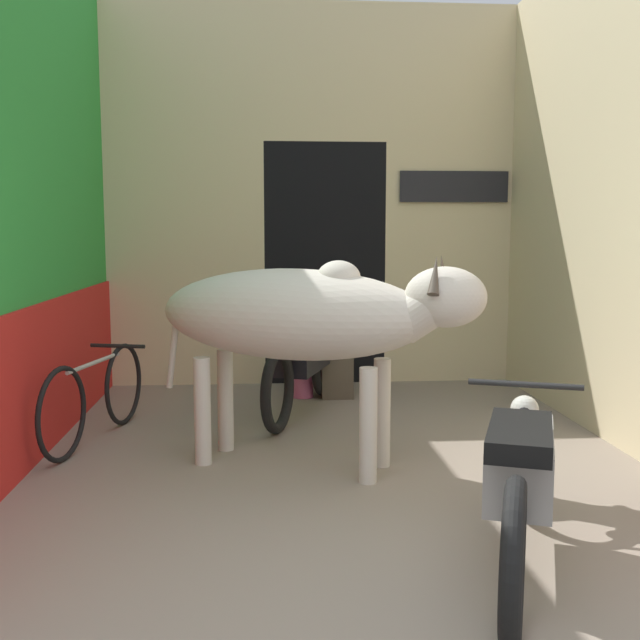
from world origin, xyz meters
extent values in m
cube|color=green|center=(-2.10, 2.42, 1.86)|extent=(0.18, 4.84, 3.72)
cube|color=red|center=(-2.00, 2.42, 0.52)|extent=(0.03, 4.84, 1.04)
cube|color=beige|center=(0.00, 4.93, 3.05)|extent=(4.01, 0.18, 1.32)
cube|color=beige|center=(-1.24, 4.93, 1.20)|extent=(1.54, 0.18, 2.39)
cube|color=beige|center=(1.37, 4.93, 1.20)|extent=(1.27, 0.18, 2.39)
cube|color=black|center=(0.13, 5.29, 1.20)|extent=(1.20, 0.90, 2.39)
cube|color=black|center=(1.41, 4.82, 1.96)|extent=(1.09, 0.03, 0.30)
ellipsoid|color=beige|center=(-0.31, 2.19, 1.00)|extent=(1.91, 1.29, 0.59)
ellipsoid|color=beige|center=(-0.01, 2.07, 1.24)|extent=(0.35, 0.34, 0.22)
cylinder|color=beige|center=(0.46, 1.86, 1.04)|extent=(0.47, 0.41, 0.39)
ellipsoid|color=beige|center=(0.60, 1.80, 1.14)|extent=(0.58, 0.48, 0.37)
cylinder|color=beige|center=(-1.10, 2.53, 0.77)|extent=(0.14, 0.09, 0.64)
cylinder|color=beige|center=(0.28, 2.12, 0.36)|extent=(0.11, 0.11, 0.71)
cylinder|color=beige|center=(0.14, 1.81, 0.36)|extent=(0.11, 0.11, 0.71)
cylinder|color=beige|center=(-0.75, 2.57, 0.36)|extent=(0.11, 0.11, 0.71)
cylinder|color=beige|center=(-0.89, 2.26, 0.36)|extent=(0.11, 0.11, 0.71)
cone|color=#473D33|center=(0.61, 1.93, 1.27)|extent=(0.13, 0.18, 0.25)
cone|color=#473D33|center=(0.51, 1.70, 1.27)|extent=(0.13, 0.18, 0.25)
torus|color=black|center=(0.43, -0.01, 0.32)|extent=(0.30, 0.62, 0.63)
torus|color=black|center=(0.92, 1.29, 0.32)|extent=(0.30, 0.62, 0.63)
cube|color=#9E9993|center=(0.67, 0.64, 0.48)|extent=(0.53, 0.81, 0.28)
cube|color=black|center=(0.60, 0.45, 0.66)|extent=(0.46, 0.66, 0.09)
cylinder|color=black|center=(0.87, 1.15, 0.74)|extent=(0.55, 0.24, 0.03)
sphere|color=silver|center=(0.90, 1.24, 0.58)|extent=(0.15, 0.15, 0.15)
torus|color=black|center=(-0.38, 2.97, 0.33)|extent=(0.29, 0.64, 0.65)
torus|color=black|center=(0.07, 4.26, 0.33)|extent=(0.29, 0.64, 0.65)
cube|color=black|center=(-0.15, 3.62, 0.50)|extent=(0.51, 0.80, 0.28)
cube|color=black|center=(-0.22, 3.43, 0.68)|extent=(0.44, 0.65, 0.09)
cylinder|color=black|center=(0.02, 4.12, 0.75)|extent=(0.56, 0.22, 0.03)
sphere|color=silver|center=(0.05, 4.21, 0.60)|extent=(0.15, 0.15, 0.15)
torus|color=black|center=(-1.82, 2.38, 0.32)|extent=(0.19, 0.64, 0.64)
torus|color=black|center=(-1.59, 3.34, 0.32)|extent=(0.19, 0.64, 0.64)
cylinder|color=#B7B2A8|center=(-1.71, 2.86, 0.58)|extent=(0.22, 0.79, 0.03)
cylinder|color=black|center=(-1.61, 3.25, 0.64)|extent=(0.43, 0.13, 0.03)
cube|color=brown|center=(0.18, 4.12, 0.20)|extent=(0.29, 0.14, 0.40)
cube|color=brown|center=(0.18, 4.21, 0.45)|extent=(0.29, 0.32, 0.11)
cube|color=#386B42|center=(0.18, 4.28, 0.68)|extent=(0.41, 0.20, 0.46)
sphere|color=tan|center=(0.18, 4.28, 1.01)|extent=(0.20, 0.20, 0.20)
cylinder|color=#DB6093|center=(-0.13, 4.20, 0.18)|extent=(0.20, 0.20, 0.37)
cylinder|color=#DB6093|center=(-0.13, 4.20, 0.38)|extent=(0.29, 0.29, 0.04)
camera|label=1|loc=(-0.49, -2.58, 1.53)|focal=42.00mm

